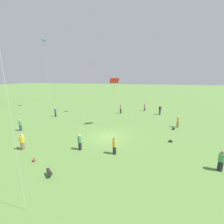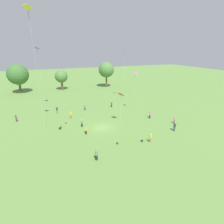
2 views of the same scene
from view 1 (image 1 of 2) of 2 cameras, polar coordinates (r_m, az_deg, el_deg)
name	(u,v)px [view 1 (image 1 of 2)]	position (r m, az deg, el deg)	size (l,w,h in m)	color
ground_plane	(108,137)	(18.81, -1.49, -9.43)	(240.00, 240.00, 0.00)	#5B843D
person_0	(55,112)	(29.50, -20.76, -0.03)	(0.38, 0.38, 1.69)	#232328
person_1	(221,161)	(15.07, 36.17, -14.80)	(0.53, 0.53, 1.74)	#232328
person_2	(114,146)	(14.65, 0.95, -12.74)	(0.40, 0.40, 1.73)	#232328
person_3	(121,109)	(30.00, 3.33, 1.25)	(0.44, 0.44, 1.86)	#232328
person_4	(178,122)	(23.90, 23.83, -3.35)	(0.47, 0.47, 1.73)	#847056
person_5	(160,110)	(30.39, 17.80, 0.67)	(0.54, 0.54, 1.82)	#4C4C51
person_6	(20,125)	(24.07, -31.55, -4.27)	(0.49, 0.49, 1.62)	#333D5B
person_7	(22,142)	(17.97, -30.97, -9.73)	(0.54, 0.54, 1.72)	#847056
person_8	(145,107)	(32.79, 12.36, 1.83)	(0.52, 0.52, 1.68)	#4C4C51
person_10	(80,142)	(15.79, -12.17, -11.16)	(0.54, 0.54, 1.67)	#232328
kite_1	(44,45)	(37.97, -24.44, 22.22)	(1.07, 1.08, 14.82)	blue
kite_2	(92,64)	(29.49, -7.60, 17.50)	(0.77, 0.67, 10.24)	#E54C99
kite_3	(114,82)	(21.50, 0.92, 11.54)	(1.40, 1.53, 7.08)	red
dog_0	(49,172)	(12.94, -22.84, -20.20)	(0.66, 0.73, 0.55)	black
picnic_bag_0	(170,141)	(18.65, 21.39, -10.29)	(0.39, 0.44, 0.20)	#262628
picnic_bag_1	(173,129)	(22.83, 22.38, -5.84)	(0.37, 0.28, 0.31)	#262628
picnic_bag_2	(34,160)	(15.51, -27.58, -15.90)	(0.42, 0.38, 0.24)	#933833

